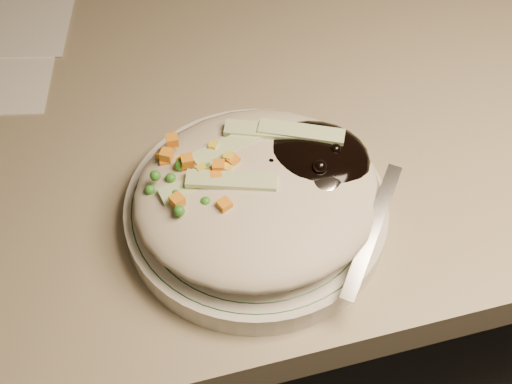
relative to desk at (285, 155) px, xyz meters
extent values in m
cube|color=gray|center=(0.00, 0.00, 0.18)|extent=(1.40, 0.70, 0.04)
cylinder|color=silver|center=(-0.10, -0.23, 0.21)|extent=(0.21, 0.21, 0.02)
torus|color=#144723|center=(-0.10, -0.23, 0.22)|extent=(0.20, 0.20, 0.00)
torus|color=#144723|center=(-0.10, -0.23, 0.22)|extent=(0.18, 0.18, 0.00)
ellipsoid|color=#BDB299|center=(-0.10, -0.23, 0.24)|extent=(0.19, 0.18, 0.04)
ellipsoid|color=black|center=(-0.05, -0.22, 0.25)|extent=(0.10, 0.09, 0.03)
ellipsoid|color=orange|center=(-0.14, -0.21, 0.24)|extent=(0.08, 0.08, 0.02)
sphere|color=black|center=(-0.08, -0.22, 0.25)|extent=(0.01, 0.01, 0.01)
sphere|color=black|center=(-0.05, -0.21, 0.25)|extent=(0.01, 0.01, 0.01)
sphere|color=black|center=(-0.03, -0.22, 0.26)|extent=(0.01, 0.01, 0.01)
sphere|color=black|center=(-0.04, -0.20, 0.25)|extent=(0.01, 0.01, 0.01)
sphere|color=black|center=(-0.05, -0.23, 0.26)|extent=(0.01, 0.01, 0.01)
sphere|color=black|center=(-0.06, -0.22, 0.25)|extent=(0.01, 0.01, 0.01)
sphere|color=black|center=(-0.05, -0.21, 0.25)|extent=(0.01, 0.01, 0.01)
cube|color=orange|center=(-0.15, -0.20, 0.26)|extent=(0.01, 0.01, 0.01)
cube|color=orange|center=(-0.13, -0.23, 0.25)|extent=(0.01, 0.01, 0.01)
cube|color=orange|center=(-0.16, -0.19, 0.26)|extent=(0.01, 0.01, 0.01)
cube|color=orange|center=(-0.12, -0.21, 0.26)|extent=(0.01, 0.01, 0.01)
cube|color=orange|center=(-0.13, -0.22, 0.26)|extent=(0.01, 0.01, 0.01)
cube|color=orange|center=(-0.16, -0.18, 0.25)|extent=(0.01, 0.01, 0.01)
cube|color=orange|center=(-0.15, -0.20, 0.26)|extent=(0.01, 0.01, 0.01)
cube|color=orange|center=(-0.13, -0.22, 0.26)|extent=(0.01, 0.01, 0.01)
cube|color=orange|center=(-0.11, -0.21, 0.26)|extent=(0.01, 0.01, 0.01)
cube|color=orange|center=(-0.15, -0.18, 0.26)|extent=(0.01, 0.01, 0.01)
cube|color=orange|center=(-0.16, -0.24, 0.26)|extent=(0.01, 0.01, 0.01)
cube|color=orange|center=(-0.13, -0.25, 0.26)|extent=(0.01, 0.01, 0.01)
cube|color=orange|center=(-0.16, -0.22, 0.25)|extent=(0.01, 0.01, 0.01)
cube|color=orange|center=(-0.16, -0.19, 0.25)|extent=(0.01, 0.01, 0.01)
sphere|color=#388C28|center=(-0.13, -0.21, 0.25)|extent=(0.01, 0.01, 0.01)
sphere|color=#388C28|center=(-0.16, -0.25, 0.26)|extent=(0.01, 0.01, 0.01)
sphere|color=#388C28|center=(-0.16, -0.21, 0.26)|extent=(0.01, 0.01, 0.01)
sphere|color=#388C28|center=(-0.17, -0.21, 0.26)|extent=(0.01, 0.01, 0.01)
sphere|color=#388C28|center=(-0.13, -0.21, 0.25)|extent=(0.01, 0.01, 0.01)
sphere|color=#388C28|center=(-0.12, -0.24, 0.25)|extent=(0.01, 0.01, 0.01)
sphere|color=#388C28|center=(-0.14, -0.22, 0.25)|extent=(0.01, 0.01, 0.01)
sphere|color=#388C28|center=(-0.15, -0.23, 0.25)|extent=(0.01, 0.01, 0.01)
sphere|color=#388C28|center=(-0.18, -0.21, 0.25)|extent=(0.01, 0.01, 0.01)
sphere|color=#388C28|center=(-0.15, -0.20, 0.26)|extent=(0.01, 0.01, 0.01)
sphere|color=#388C28|center=(-0.15, -0.20, 0.26)|extent=(0.01, 0.01, 0.01)
sphere|color=#388C28|center=(-0.16, -0.23, 0.25)|extent=(0.01, 0.01, 0.01)
sphere|color=#388C28|center=(-0.14, -0.24, 0.26)|extent=(0.01, 0.01, 0.01)
sphere|color=#388C28|center=(-0.11, -0.19, 0.25)|extent=(0.01, 0.01, 0.01)
cube|color=yellow|center=(-0.13, -0.21, 0.25)|extent=(0.01, 0.01, 0.01)
cube|color=yellow|center=(-0.12, -0.22, 0.26)|extent=(0.01, 0.01, 0.01)
cube|color=yellow|center=(-0.14, -0.20, 0.25)|extent=(0.01, 0.01, 0.01)
cube|color=yellow|center=(-0.14, -0.21, 0.26)|extent=(0.01, 0.01, 0.01)
cube|color=yellow|center=(-0.14, -0.22, 0.25)|extent=(0.01, 0.01, 0.01)
cube|color=yellow|center=(-0.11, -0.21, 0.26)|extent=(0.01, 0.01, 0.01)
cube|color=yellow|center=(-0.12, -0.19, 0.26)|extent=(0.01, 0.01, 0.01)
cube|color=yellow|center=(-0.13, -0.22, 0.25)|extent=(0.01, 0.01, 0.01)
cube|color=#B2D18C|center=(-0.11, -0.19, 0.26)|extent=(0.07, 0.03, 0.00)
cube|color=#B2D18C|center=(-0.08, -0.19, 0.26)|extent=(0.07, 0.04, 0.00)
cube|color=#B2D18C|center=(-0.14, -0.22, 0.26)|extent=(0.07, 0.03, 0.00)
cube|color=#B2D18C|center=(-0.05, -0.20, 0.26)|extent=(0.07, 0.04, 0.00)
cube|color=#B2D18C|center=(-0.09, -0.24, 0.25)|extent=(0.07, 0.03, 0.00)
cube|color=#B2D18C|center=(-0.12, -0.23, 0.26)|extent=(0.07, 0.04, 0.00)
ellipsoid|color=silver|center=(-0.05, -0.24, 0.25)|extent=(0.06, 0.06, 0.01)
cube|color=silver|center=(-0.03, -0.29, 0.24)|extent=(0.08, 0.10, 0.03)
camera|label=1|loc=(-0.19, -0.55, 0.67)|focal=50.00mm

